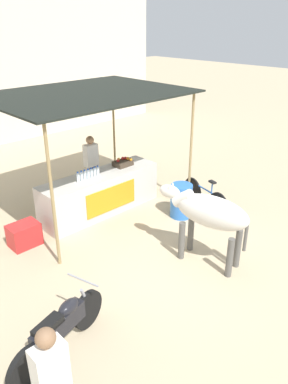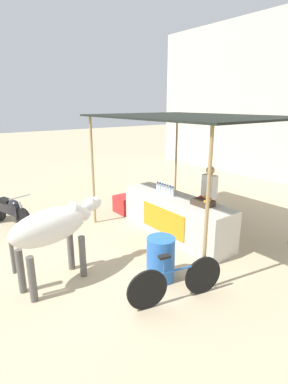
% 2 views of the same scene
% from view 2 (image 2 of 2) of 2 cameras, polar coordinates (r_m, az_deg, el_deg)
% --- Properties ---
extents(ground_plane, '(60.00, 60.00, 0.00)m').
position_cam_2_polar(ground_plane, '(6.17, -9.58, -13.29)').
color(ground_plane, tan).
extents(stall_counter, '(3.00, 0.82, 0.96)m').
position_cam_2_polar(stall_counter, '(7.12, 6.06, -4.66)').
color(stall_counter, beige).
rests_on(stall_counter, ground).
extents(stall_awning, '(4.20, 3.20, 2.79)m').
position_cam_2_polar(stall_awning, '(6.87, 8.52, 13.27)').
color(stall_awning, black).
rests_on(stall_awning, ground).
extents(water_bottle_row, '(0.61, 0.07, 0.25)m').
position_cam_2_polar(water_bottle_row, '(7.14, 4.01, 0.50)').
color(water_bottle_row, silver).
rests_on(water_bottle_row, stall_counter).
extents(fruit_crate, '(0.44, 0.32, 0.18)m').
position_cam_2_polar(fruit_crate, '(6.47, 11.24, -1.89)').
color(fruit_crate, '#3F3326').
rests_on(fruit_crate, stall_counter).
extents(vendor_behind_counter, '(0.34, 0.22, 1.65)m').
position_cam_2_polar(vendor_behind_counter, '(7.31, 12.20, -1.32)').
color(vendor_behind_counter, '#383842').
rests_on(vendor_behind_counter, ground).
extents(cooler_box, '(0.60, 0.44, 0.48)m').
position_cam_2_polar(cooler_box, '(8.66, -3.77, -2.40)').
color(cooler_box, red).
rests_on(cooler_box, ground).
extents(water_barrel, '(0.50, 0.50, 0.80)m').
position_cam_2_polar(water_barrel, '(5.44, 3.19, -12.57)').
color(water_barrel, blue).
rests_on(water_barrel, ground).
extents(cow, '(0.78, 1.85, 1.44)m').
position_cam_2_polar(cow, '(5.29, -16.90, -6.56)').
color(cow, silver).
rests_on(cow, ground).
extents(motorcycle_parked, '(1.76, 0.69, 0.90)m').
position_cam_2_polar(motorcycle_parked, '(8.38, -24.09, -3.16)').
color(motorcycle_parked, black).
rests_on(motorcycle_parked, ground).
extents(bicycle_leaning, '(0.44, 1.62, 0.85)m').
position_cam_2_polar(bicycle_leaning, '(4.94, 6.10, -16.58)').
color(bicycle_leaning, black).
rests_on(bicycle_leaning, ground).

